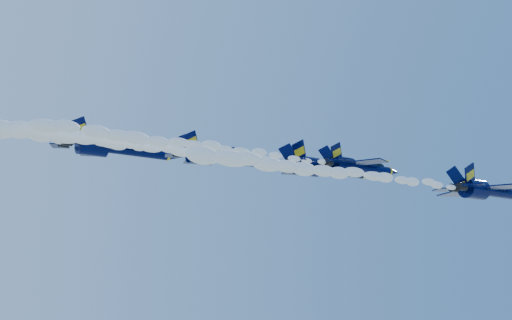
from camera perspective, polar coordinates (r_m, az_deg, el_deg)
jet_lead at (r=92.55m, az=20.03°, el=-2.57°), size 17.06×14.00×6.34m
smoke_trail_jet_lead at (r=71.91m, az=7.80°, el=-1.16°), size 39.52×1.90×1.71m
jet_second at (r=91.88m, az=9.03°, el=-0.57°), size 14.97×12.28×5.56m
smoke_trail_jet_second at (r=75.94m, az=-5.12°, el=1.29°), size 39.52×1.67×1.50m
jet_third at (r=92.46m, az=6.19°, el=-0.71°), size 17.66×14.49×6.56m
smoke_trail_jet_third at (r=77.11m, az=-9.07°, el=1.18°), size 39.52×1.97×1.77m
jet_fourth at (r=90.00m, az=-3.23°, el=0.25°), size 16.08×13.19×5.98m
smoke_trail_jet_fourth at (r=79.14m, az=-19.69°, el=2.22°), size 39.52×1.79×1.61m
jet_fifth at (r=93.72m, az=-12.22°, el=1.06°), size 18.94×15.54×7.04m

